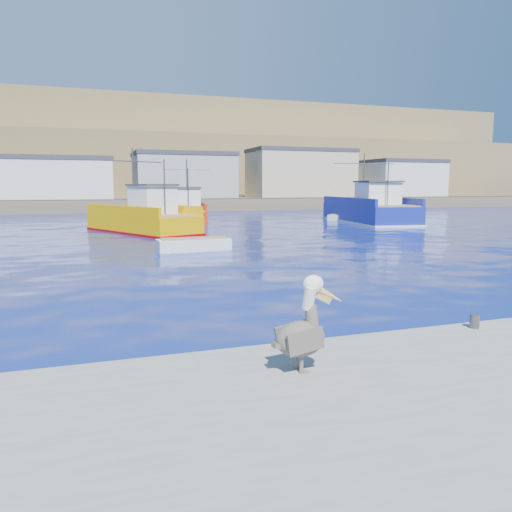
{
  "coord_description": "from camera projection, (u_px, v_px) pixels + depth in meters",
  "views": [
    {
      "loc": [
        -4.76,
        -11.69,
        3.51
      ],
      "look_at": [
        0.46,
        3.64,
        1.24
      ],
      "focal_mm": 35.0,
      "sensor_mm": 36.0,
      "label": 1
    }
  ],
  "objects": [
    {
      "name": "ground",
      "position": [
        284.0,
        322.0,
        12.97
      ],
      "size": [
        260.0,
        260.0,
        0.0
      ],
      "primitive_type": "plane",
      "color": "navy",
      "rests_on": "ground"
    },
    {
      "name": "dock_bollards",
      "position": [
        377.0,
        332.0,
        9.88
      ],
      "size": [
        36.2,
        0.2,
        0.3
      ],
      "color": "#4C4C4C",
      "rests_on": "dock"
    },
    {
      "name": "far_shore",
      "position": [
        106.0,
        162.0,
        114.1
      ],
      "size": [
        200.0,
        81.0,
        24.0
      ],
      "color": "brown",
      "rests_on": "ground"
    },
    {
      "name": "trawler_yellow_b",
      "position": [
        144.0,
        219.0,
        37.78
      ],
      "size": [
        8.01,
        11.48,
        6.47
      ],
      "color": "#E4A700",
      "rests_on": "ground"
    },
    {
      "name": "trawler_blue",
      "position": [
        370.0,
        210.0,
        48.54
      ],
      "size": [
        6.61,
        14.04,
        6.8
      ],
      "color": "navy",
      "rests_on": "ground"
    },
    {
      "name": "boat_orange",
      "position": [
        188.0,
        211.0,
        49.26
      ],
      "size": [
        4.83,
        9.34,
        6.16
      ],
      "color": "red",
      "rests_on": "ground"
    },
    {
      "name": "skiff_mid",
      "position": [
        194.0,
        246.0,
        27.33
      ],
      "size": [
        4.0,
        1.52,
        0.86
      ],
      "color": "silver",
      "rests_on": "ground"
    },
    {
      "name": "skiff_far",
      "position": [
        340.0,
        217.0,
        52.11
      ],
      "size": [
        3.66,
        3.34,
        0.8
      ],
      "color": "silver",
      "rests_on": "ground"
    },
    {
      "name": "pelican",
      "position": [
        303.0,
        331.0,
        8.13
      ],
      "size": [
        1.29,
        0.57,
        1.59
      ],
      "color": "#595451",
      "rests_on": "dock"
    }
  ]
}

